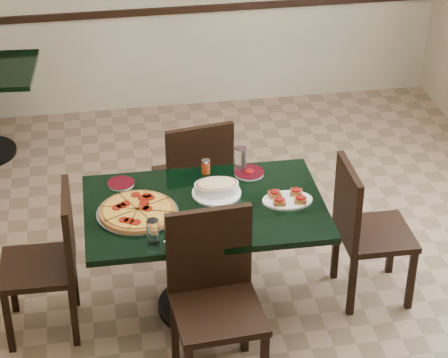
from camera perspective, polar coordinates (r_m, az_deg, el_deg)
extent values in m
plane|color=#7D6048|center=(5.60, -1.45, -7.56)|extent=(5.50, 5.50, 0.00)
cube|color=black|center=(7.56, -4.66, 10.84)|extent=(5.00, 0.03, 0.06)
cube|color=black|center=(5.08, -1.27, -1.93)|extent=(1.40, 0.91, 0.04)
cylinder|color=black|center=(5.29, -1.22, -5.34)|extent=(0.12, 0.12, 0.71)
cylinder|color=black|center=(5.50, -1.18, -8.20)|extent=(0.60, 0.60, 0.03)
cube|color=black|center=(5.89, -2.13, -0.02)|extent=(0.51, 0.51, 0.04)
cube|color=black|center=(5.59, -1.57, 1.24)|extent=(0.45, 0.11, 0.48)
cube|color=black|center=(6.22, -0.90, -0.74)|extent=(0.05, 0.05, 0.44)
cube|color=black|center=(5.91, 0.25, -2.61)|extent=(0.05, 0.05, 0.44)
cube|color=black|center=(6.13, -4.33, -1.35)|extent=(0.05, 0.05, 0.44)
cube|color=black|center=(5.82, -3.35, -3.27)|extent=(0.05, 0.05, 0.44)
cube|color=black|center=(4.71, -0.39, -8.73)|extent=(0.50, 0.50, 0.04)
cube|color=black|center=(4.71, -0.99, -4.57)|extent=(0.47, 0.07, 0.50)
cube|color=black|center=(4.99, -3.23, -9.83)|extent=(0.04, 0.04, 0.46)
cube|color=black|center=(5.06, 1.38, -9.14)|extent=(0.04, 0.04, 0.46)
cube|color=black|center=(5.44, 9.88, -3.57)|extent=(0.44, 0.44, 0.04)
cube|color=black|center=(5.25, 8.07, -1.51)|extent=(0.04, 0.43, 0.47)
cube|color=black|center=(5.49, 12.12, -6.46)|extent=(0.04, 0.04, 0.43)
cube|color=black|center=(5.38, 8.36, -6.92)|extent=(0.04, 0.04, 0.43)
cube|color=black|center=(5.77, 10.88, -4.25)|extent=(0.04, 0.04, 0.43)
cube|color=black|center=(5.67, 7.29, -4.64)|extent=(0.04, 0.04, 0.43)
cube|color=black|center=(5.20, -12.05, -5.68)|extent=(0.44, 0.44, 0.04)
cube|color=black|center=(5.04, -10.13, -3.22)|extent=(0.05, 0.43, 0.46)
cube|color=black|center=(5.50, -13.67, -6.60)|extent=(0.04, 0.04, 0.42)
cube|color=black|center=(5.47, -9.77, -6.34)|extent=(0.04, 0.04, 0.42)
cube|color=black|center=(5.21, -13.90, -9.08)|extent=(0.04, 0.04, 0.42)
cube|color=black|center=(5.18, -9.76, -8.82)|extent=(0.04, 0.04, 0.42)
cylinder|color=#B4B3BA|center=(5.02, -5.67, -2.22)|extent=(0.47, 0.47, 0.01)
cylinder|color=#975C20|center=(5.01, -5.68, -2.10)|extent=(0.44, 0.44, 0.02)
cylinder|color=gold|center=(5.00, -5.68, -2.00)|extent=(0.39, 0.39, 0.01)
cylinder|color=white|center=(5.17, -0.49, -0.92)|extent=(0.29, 0.29, 0.01)
ellipsoid|color=beige|center=(5.14, -0.49, -0.31)|extent=(0.24, 0.16, 0.04)
ellipsoid|color=#A96A2F|center=(4.87, -0.14, -2.50)|extent=(0.21, 0.14, 0.08)
cylinder|color=white|center=(4.79, -2.24, -3.84)|extent=(0.16, 0.16, 0.01)
cylinder|color=#35030B|center=(4.79, -2.24, -3.78)|extent=(0.17, 0.17, 0.00)
cylinder|color=white|center=(5.38, 1.65, 0.41)|extent=(0.18, 0.18, 0.01)
cylinder|color=#35030B|center=(5.37, 1.66, 0.47)|extent=(0.19, 0.19, 0.00)
ellipsoid|color=#8C0907|center=(5.37, 1.66, 0.50)|extent=(0.06, 0.06, 0.03)
cylinder|color=white|center=(5.30, -6.74, -0.31)|extent=(0.16, 0.16, 0.01)
cylinder|color=#35030B|center=(5.30, -6.74, -0.24)|extent=(0.16, 0.16, 0.00)
cube|color=white|center=(4.75, -2.75, -4.27)|extent=(0.20, 0.20, 0.00)
cube|color=#B4B3BA|center=(4.75, -2.51, -4.21)|extent=(0.06, 0.14, 0.00)
cylinder|color=silver|center=(5.36, 1.07, 1.25)|extent=(0.08, 0.08, 0.16)
cylinder|color=silver|center=(4.73, -4.67, -3.44)|extent=(0.07, 0.07, 0.14)
cylinder|color=#B63A13|center=(5.37, -1.19, 0.78)|extent=(0.05, 0.05, 0.08)
cylinder|color=#B4B3BA|center=(5.34, -1.20, 1.18)|extent=(0.05, 0.05, 0.01)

